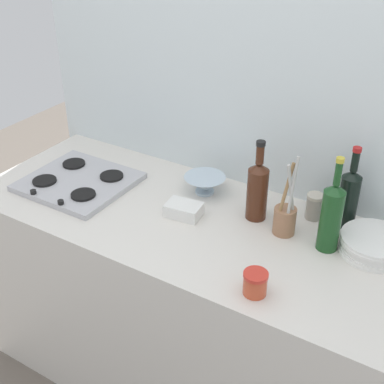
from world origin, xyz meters
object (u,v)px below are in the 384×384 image
wine_bottle_mid_right (331,216)px  condiment_jar_rear (314,206)px  stovetop_hob (79,182)px  utensil_crock (285,217)px  butter_dish (184,210)px  mixing_bowl (205,184)px  condiment_jar_front (255,283)px  plate_stack (375,245)px  wine_bottle_leftmost (349,196)px  wine_bottle_mid_left (257,189)px

wine_bottle_mid_right → condiment_jar_rear: 0.21m
stovetop_hob → utensil_crock: 0.88m
stovetop_hob → butter_dish: butter_dish is taller
stovetop_hob → mixing_bowl: 0.53m
mixing_bowl → condiment_jar_front: bearing=-45.3°
plate_stack → butter_dish: plate_stack is taller
stovetop_hob → condiment_jar_front: condiment_jar_front is taller
stovetop_hob → mixing_bowl: (0.49, 0.22, 0.03)m
butter_dish → mixing_bowl: bearing=95.4°
plate_stack → butter_dish: (-0.68, -0.15, -0.01)m
wine_bottle_leftmost → mixing_bowl: size_ratio=1.87×
condiment_jar_front → wine_bottle_leftmost: bearing=76.9°
stovetop_hob → wine_bottle_mid_left: size_ratio=1.34×
plate_stack → stovetop_hob: bearing=-171.4°
condiment_jar_front → condiment_jar_rear: (0.01, 0.50, 0.01)m
butter_dish → condiment_jar_front: condiment_jar_front is taller
stovetop_hob → condiment_jar_rear: condiment_jar_rear is taller
plate_stack → wine_bottle_mid_left: 0.45m
wine_bottle_leftmost → stovetop_hob: bearing=-164.3°
wine_bottle_leftmost → butter_dish: wine_bottle_leftmost is taller
mixing_bowl → utensil_crock: (0.39, -0.10, 0.03)m
mixing_bowl → wine_bottle_mid_right: bearing=-10.4°
wine_bottle_leftmost → condiment_jar_front: (-0.12, -0.52, -0.08)m
wine_bottle_mid_left → wine_bottle_mid_right: size_ratio=0.90×
butter_dish → utensil_crock: 0.38m
plate_stack → condiment_jar_rear: condiment_jar_rear is taller
stovetop_hob → wine_bottle_leftmost: (1.04, 0.29, 0.11)m
mixing_bowl → butter_dish: mixing_bowl is taller
mixing_bowl → butter_dish: size_ratio=1.28×
wine_bottle_mid_left → condiment_jar_front: (0.18, -0.39, -0.08)m
plate_stack → condiment_jar_front: condiment_jar_front is taller
plate_stack → wine_bottle_mid_right: wine_bottle_mid_right is taller
condiment_jar_front → butter_dish: bearing=148.8°
mixing_bowl → condiment_jar_front: condiment_jar_front is taller
wine_bottle_leftmost → condiment_jar_front: size_ratio=4.04×
condiment_jar_rear → stovetop_hob: bearing=-163.6°
utensil_crock → butter_dish: bearing=-165.9°
mixing_bowl → condiment_jar_rear: bearing=7.0°
stovetop_hob → butter_dish: 0.50m
wine_bottle_mid_right → condiment_jar_front: (-0.11, -0.34, -0.09)m
condiment_jar_rear → wine_bottle_mid_right: bearing=-55.6°
wine_bottle_mid_left → mixing_bowl: 0.27m
butter_dish → condiment_jar_front: 0.49m
stovetop_hob → wine_bottle_mid_left: wine_bottle_mid_left is taller
butter_dish → wine_bottle_mid_right: bearing=9.3°
utensil_crock → condiment_jar_front: bearing=-81.7°
wine_bottle_leftmost → wine_bottle_mid_left: (-0.30, -0.13, 0.00)m
stovetop_hob → utensil_crock: size_ratio=1.35×
butter_dish → stovetop_hob: bearing=-176.4°
stovetop_hob → mixing_bowl: bearing=24.4°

